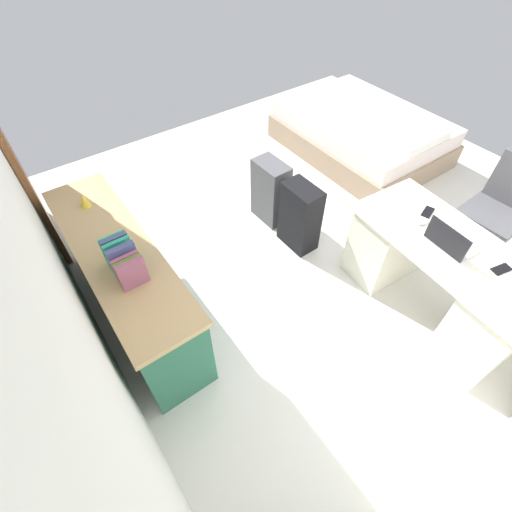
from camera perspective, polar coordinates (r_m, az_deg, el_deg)
name	(u,v)px	position (r m, az deg, el deg)	size (l,w,h in m)	color
ground_plane	(323,235)	(3.76, 10.32, 3.17)	(5.47, 5.47, 0.00)	silver
wall_back	(14,214)	(2.09, -33.13, 5.41)	(4.18, 0.10, 2.88)	silver
door_wooden	(5,145)	(3.64, -34.09, 13.97)	(0.88, 0.05, 2.04)	brown
desk	(436,277)	(3.17, 25.95, -2.96)	(1.49, 0.77, 0.73)	silver
office_chair	(494,217)	(3.88, 32.69, 5.09)	(0.52, 0.52, 0.94)	black
credenza	(128,282)	(2.97, -19.04, -3.85)	(1.80, 0.48, 0.77)	#28664C
bed	(362,133)	(4.94, 15.90, 17.66)	(1.91, 1.42, 0.58)	gray
suitcase_black	(300,217)	(3.43, 6.73, 5.97)	(0.36, 0.22, 0.66)	black
suitcase_spare_grey	(270,192)	(3.70, 2.24, 9.84)	(0.36, 0.22, 0.64)	#4C4C51
laptop	(450,242)	(2.87, 27.58, 1.95)	(0.33, 0.24, 0.21)	#B7B7BC
computer_mouse	(423,221)	(3.01, 24.21, 4.87)	(0.06, 0.10, 0.03)	white
cell_phone_near_laptop	(501,269)	(2.92, 33.52, -1.71)	(0.07, 0.14, 0.01)	black
cell_phone_by_mouse	(428,212)	(3.12, 24.86, 6.16)	(0.07, 0.14, 0.01)	black
book_row	(124,260)	(2.44, -19.62, -0.56)	(0.31, 0.17, 0.24)	#8E4D67
figurine_small	(84,200)	(3.08, -24.89, 7.78)	(0.08, 0.08, 0.11)	gold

